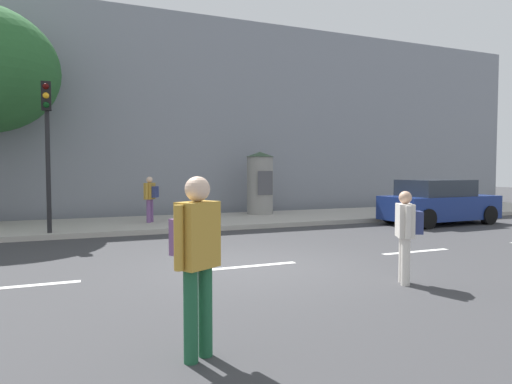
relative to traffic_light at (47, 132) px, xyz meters
The scene contains 10 objects.
ground_plane 7.08m from the traffic_light, 54.08° to the right, with size 80.00×80.00×0.00m, color #38383A.
sidewalk_curb 5.04m from the traffic_light, 24.92° to the left, with size 36.00×4.00×0.15m, color #B2ADA3.
lane_markings 7.08m from the traffic_light, 54.08° to the right, with size 25.80×0.16×0.01m.
building_backdrop 7.84m from the traffic_light, 60.70° to the left, with size 36.00×5.00×8.00m, color gray.
traffic_light is the anchor object (origin of this frame).
poster_column 7.98m from the traffic_light, 20.78° to the left, with size 1.11×1.11×2.41m.
pedestrian_near_pole 9.30m from the traffic_light, 79.27° to the right, with size 0.52×0.50×1.80m.
pedestrian_in_dark_shirt 9.52m from the traffic_light, 53.00° to the right, with size 0.50×0.52×1.52m.
pedestrian_with_bag 3.81m from the traffic_light, 28.19° to the left, with size 0.51×0.54×1.49m.
parked_car_silver 12.49m from the traffic_light, ahead, with size 4.12×2.03×1.52m.
Camera 1 is at (-3.20, -7.95, 1.86)m, focal length 31.44 mm.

